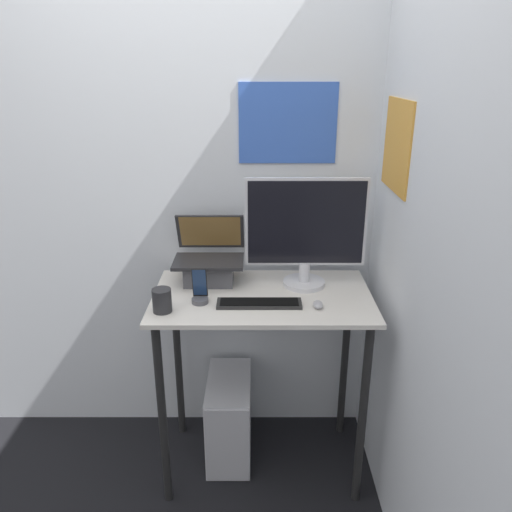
{
  "coord_description": "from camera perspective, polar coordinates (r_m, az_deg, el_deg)",
  "views": [
    {
      "loc": [
        -0.03,
        -1.69,
        1.85
      ],
      "look_at": [
        -0.03,
        0.27,
        1.1
      ],
      "focal_mm": 35.0,
      "sensor_mm": 36.0,
      "label": 1
    }
  ],
  "objects": [
    {
      "name": "desk",
      "position": [
        2.24,
        0.67,
        -8.03
      ],
      "size": [
        0.95,
        0.55,
        0.92
      ],
      "color": "beige",
      "rests_on": "ground_plane"
    },
    {
      "name": "ground_plane",
      "position": [
        2.51,
        0.67,
        -26.71
      ],
      "size": [
        12.0,
        12.0,
        0.0
      ],
      "primitive_type": "plane",
      "color": "black"
    },
    {
      "name": "keyboard",
      "position": [
        2.08,
        0.33,
        -5.42
      ],
      "size": [
        0.35,
        0.09,
        0.02
      ],
      "color": "black",
      "rests_on": "desk"
    },
    {
      "name": "cell_phone",
      "position": [
        2.1,
        -6.48,
        -4.14
      ],
      "size": [
        0.07,
        0.07,
        0.16
      ],
      "color": "#4C4C51",
      "rests_on": "desk"
    },
    {
      "name": "laptop",
      "position": [
        2.28,
        -5.42,
        -0.89
      ],
      "size": [
        0.31,
        0.28,
        0.29
      ],
      "color": "#4C4C51",
      "rests_on": "desk"
    },
    {
      "name": "monitor",
      "position": [
        2.19,
        5.65,
        2.63
      ],
      "size": [
        0.53,
        0.19,
        0.49
      ],
      "color": "silver",
      "rests_on": "desk"
    },
    {
      "name": "wall_side_right",
      "position": [
        1.87,
        18.26,
        2.68
      ],
      "size": [
        0.06,
        6.0,
        2.6
      ],
      "color": "silver",
      "rests_on": "ground_plane"
    },
    {
      "name": "mug",
      "position": [
        2.05,
        -10.74,
        -5.01
      ],
      "size": [
        0.08,
        0.08,
        0.1
      ],
      "color": "#262628",
      "rests_on": "desk"
    },
    {
      "name": "wall_back",
      "position": [
        2.39,
        0.62,
        7.56
      ],
      "size": [
        6.0,
        0.06,
        2.6
      ],
      "color": "silver",
      "rests_on": "ground_plane"
    },
    {
      "name": "computer_tower",
      "position": [
        2.62,
        -3.1,
        -17.9
      ],
      "size": [
        0.21,
        0.42,
        0.42
      ],
      "color": "silver",
      "rests_on": "ground_plane"
    },
    {
      "name": "mouse",
      "position": [
        2.07,
        7.06,
        -5.52
      ],
      "size": [
        0.04,
        0.06,
        0.03
      ],
      "color": "#99999E",
      "rests_on": "desk"
    }
  ]
}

